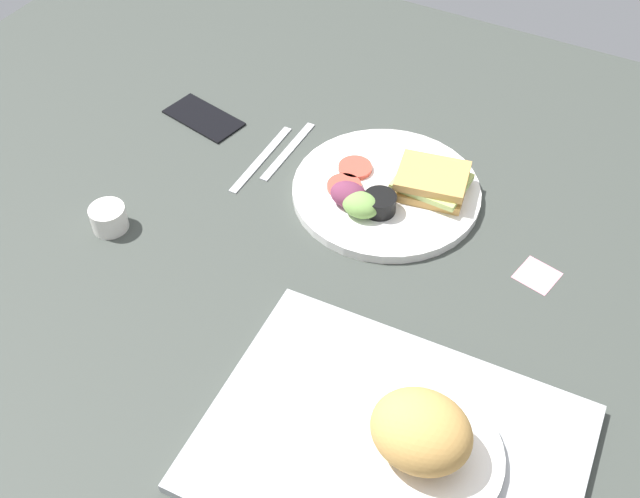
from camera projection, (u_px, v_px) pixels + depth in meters
ground_plane at (341, 265)px, 115.24cm from camera, size 190.00×150.00×3.00cm
serving_tray at (391, 448)px, 91.91cm from camera, size 46.60×35.22×1.60cm
bread_plate_near at (420, 440)px, 87.61cm from camera, size 20.35×20.35×9.59cm
plate_with_salad at (392, 191)px, 122.02cm from camera, size 30.57×30.57×5.40cm
espresso_cup at (109, 218)px, 117.27cm from camera, size 5.60×5.60×4.00cm
fork at (288, 150)px, 131.13cm from camera, size 1.54×17.01×0.50cm
knife at (261, 158)px, 129.69cm from camera, size 1.74×19.02×0.50cm
cell_phone at (203, 117)px, 137.35cm from camera, size 15.54×9.91×0.80cm
sticky_note at (537, 275)px, 111.82cm from camera, size 6.66×6.66×0.12cm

